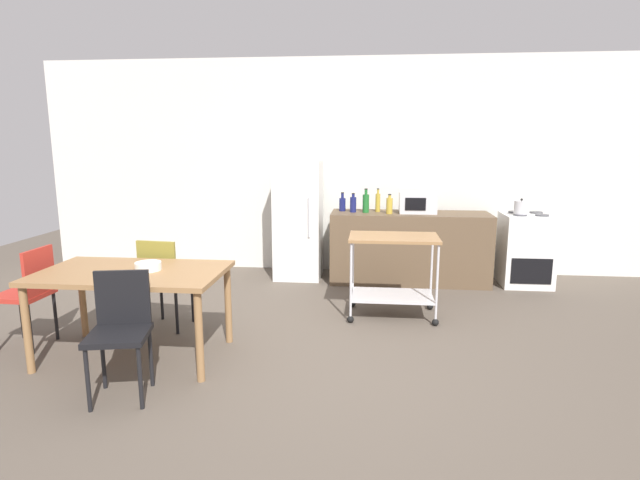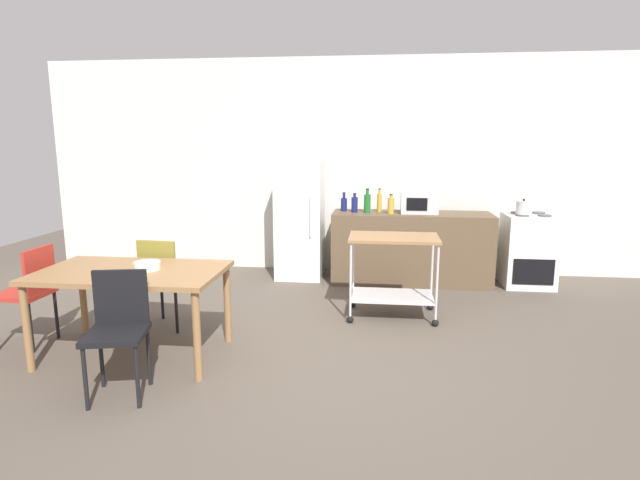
{
  "view_description": "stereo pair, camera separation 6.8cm",
  "coord_description": "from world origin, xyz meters",
  "px_view_note": "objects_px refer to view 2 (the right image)",
  "views": [
    {
      "loc": [
        0.42,
        -3.93,
        1.8
      ],
      "look_at": [
        -0.11,
        1.2,
        0.8
      ],
      "focal_mm": 28.79,
      "sensor_mm": 36.0,
      "label": 1
    },
    {
      "loc": [
        0.49,
        -3.92,
        1.8
      ],
      "look_at": [
        -0.11,
        1.2,
        0.8
      ],
      "focal_mm": 28.79,
      "sensor_mm": 36.0,
      "label": 2
    }
  ],
  "objects_px": {
    "kitchen_cart": "(393,263)",
    "bottle_vinegar": "(344,204)",
    "chair_red": "(30,289)",
    "chair_black": "(118,325)",
    "bottle_sesame_oil": "(355,204)",
    "fruit_bowl": "(147,266)",
    "dining_table": "(131,279)",
    "kettle": "(523,208)",
    "bottle_soda": "(367,203)",
    "bottle_soy_sauce": "(391,206)",
    "refrigerator": "(300,220)",
    "bottle_olive_oil": "(379,202)",
    "chair_olive": "(164,277)",
    "stove_oven": "(528,250)",
    "microwave": "(419,203)"
  },
  "relations": [
    {
      "from": "kitchen_cart",
      "to": "bottle_vinegar",
      "type": "xyz_separation_m",
      "value": [
        -0.61,
        1.46,
        0.42
      ]
    },
    {
      "from": "chair_red",
      "to": "chair_black",
      "type": "height_order",
      "value": "same"
    },
    {
      "from": "bottle_sesame_oil",
      "to": "chair_black",
      "type": "bearing_deg",
      "value": -114.88
    },
    {
      "from": "fruit_bowl",
      "to": "dining_table",
      "type": "bearing_deg",
      "value": -167.28
    },
    {
      "from": "kettle",
      "to": "chair_black",
      "type": "bearing_deg",
      "value": -138.32
    },
    {
      "from": "chair_red",
      "to": "bottle_vinegar",
      "type": "distance_m",
      "value": 3.69
    },
    {
      "from": "chair_red",
      "to": "bottle_soda",
      "type": "relative_size",
      "value": 2.92
    },
    {
      "from": "dining_table",
      "to": "chair_black",
      "type": "distance_m",
      "value": 0.69
    },
    {
      "from": "dining_table",
      "to": "chair_black",
      "type": "height_order",
      "value": "chair_black"
    },
    {
      "from": "bottle_sesame_oil",
      "to": "fruit_bowl",
      "type": "distance_m",
      "value": 3.04
    },
    {
      "from": "bottle_vinegar",
      "to": "bottle_soy_sauce",
      "type": "relative_size",
      "value": 0.99
    },
    {
      "from": "chair_red",
      "to": "refrigerator",
      "type": "relative_size",
      "value": 0.57
    },
    {
      "from": "kitchen_cart",
      "to": "bottle_sesame_oil",
      "type": "relative_size",
      "value": 3.71
    },
    {
      "from": "bottle_soda",
      "to": "bottle_olive_oil",
      "type": "xyz_separation_m",
      "value": [
        0.15,
        0.1,
        -0.0
      ]
    },
    {
      "from": "dining_table",
      "to": "kettle",
      "type": "relative_size",
      "value": 6.26
    },
    {
      "from": "chair_olive",
      "to": "stove_oven",
      "type": "relative_size",
      "value": 0.97
    },
    {
      "from": "refrigerator",
      "to": "microwave",
      "type": "height_order",
      "value": "refrigerator"
    },
    {
      "from": "kitchen_cart",
      "to": "bottle_vinegar",
      "type": "bearing_deg",
      "value": 112.7
    },
    {
      "from": "refrigerator",
      "to": "bottle_soda",
      "type": "relative_size",
      "value": 5.08
    },
    {
      "from": "bottle_sesame_oil",
      "to": "chair_olive",
      "type": "bearing_deg",
      "value": -131.41
    },
    {
      "from": "bottle_soda",
      "to": "fruit_bowl",
      "type": "distance_m",
      "value": 3.12
    },
    {
      "from": "bottle_vinegar",
      "to": "bottle_sesame_oil",
      "type": "xyz_separation_m",
      "value": [
        0.14,
        -0.1,
        0.01
      ]
    },
    {
      "from": "chair_red",
      "to": "microwave",
      "type": "bearing_deg",
      "value": 127.06
    },
    {
      "from": "chair_black",
      "to": "fruit_bowl",
      "type": "height_order",
      "value": "chair_black"
    },
    {
      "from": "bottle_vinegar",
      "to": "bottle_soda",
      "type": "bearing_deg",
      "value": -20.5
    },
    {
      "from": "chair_black",
      "to": "refrigerator",
      "type": "xyz_separation_m",
      "value": [
        0.79,
        3.36,
        0.26
      ]
    },
    {
      "from": "microwave",
      "to": "bottle_vinegar",
      "type": "bearing_deg",
      "value": 175.96
    },
    {
      "from": "chair_olive",
      "to": "refrigerator",
      "type": "distance_m",
      "value": 2.31
    },
    {
      "from": "bottle_soda",
      "to": "stove_oven",
      "type": "bearing_deg",
      "value": 1.06
    },
    {
      "from": "chair_olive",
      "to": "chair_black",
      "type": "xyz_separation_m",
      "value": [
        0.22,
        -1.29,
        0.0
      ]
    },
    {
      "from": "bottle_soda",
      "to": "kettle",
      "type": "height_order",
      "value": "bottle_soda"
    },
    {
      "from": "dining_table",
      "to": "refrigerator",
      "type": "xyz_separation_m",
      "value": [
        0.99,
        2.72,
        0.1
      ]
    },
    {
      "from": "dining_table",
      "to": "chair_red",
      "type": "distance_m",
      "value": 1.03
    },
    {
      "from": "chair_red",
      "to": "bottle_sesame_oil",
      "type": "xyz_separation_m",
      "value": [
        2.73,
        2.49,
        0.49
      ]
    },
    {
      "from": "stove_oven",
      "to": "bottle_soda",
      "type": "bearing_deg",
      "value": -178.94
    },
    {
      "from": "bottle_sesame_oil",
      "to": "bottle_soda",
      "type": "bearing_deg",
      "value": -5.31
    },
    {
      "from": "chair_black",
      "to": "stove_oven",
      "type": "xyz_separation_m",
      "value": [
        3.69,
        3.27,
        -0.07
      ]
    },
    {
      "from": "microwave",
      "to": "kettle",
      "type": "height_order",
      "value": "microwave"
    },
    {
      "from": "stove_oven",
      "to": "kettle",
      "type": "bearing_deg",
      "value": -140.33
    },
    {
      "from": "chair_black",
      "to": "kitchen_cart",
      "type": "xyz_separation_m",
      "value": [
        1.98,
        1.89,
        0.05
      ]
    },
    {
      "from": "chair_black",
      "to": "bottle_olive_oil",
      "type": "xyz_separation_m",
      "value": [
        1.82,
        3.34,
        0.51
      ]
    },
    {
      "from": "kitchen_cart",
      "to": "bottle_sesame_oil",
      "type": "distance_m",
      "value": 1.5
    },
    {
      "from": "refrigerator",
      "to": "kettle",
      "type": "bearing_deg",
      "value": -3.7
    },
    {
      "from": "dining_table",
      "to": "bottle_sesame_oil",
      "type": "height_order",
      "value": "bottle_sesame_oil"
    },
    {
      "from": "bottle_olive_oil",
      "to": "dining_table",
      "type": "bearing_deg",
      "value": -126.96
    },
    {
      "from": "dining_table",
      "to": "bottle_soy_sauce",
      "type": "xyz_separation_m",
      "value": [
        2.17,
        2.52,
        0.33
      ]
    },
    {
      "from": "dining_table",
      "to": "stove_oven",
      "type": "height_order",
      "value": "stove_oven"
    },
    {
      "from": "dining_table",
      "to": "chair_olive",
      "type": "bearing_deg",
      "value": 90.97
    },
    {
      "from": "bottle_soda",
      "to": "kettle",
      "type": "relative_size",
      "value": 1.27
    },
    {
      "from": "bottle_soy_sauce",
      "to": "kettle",
      "type": "xyz_separation_m",
      "value": [
        1.6,
        0.02,
        -0.0
      ]
    }
  ]
}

